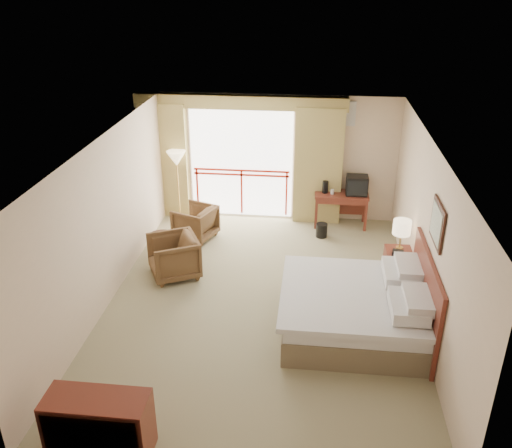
# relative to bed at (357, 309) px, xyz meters

# --- Properties ---
(floor) EXTENTS (7.00, 7.00, 0.00)m
(floor) POSITION_rel_bed_xyz_m (-1.50, 0.60, -0.38)
(floor) COLOR #837C58
(floor) RESTS_ON ground
(ceiling) EXTENTS (7.00, 7.00, 0.00)m
(ceiling) POSITION_rel_bed_xyz_m (-1.50, 0.60, 2.32)
(ceiling) COLOR white
(ceiling) RESTS_ON wall_back
(wall_back) EXTENTS (5.00, 0.00, 5.00)m
(wall_back) POSITION_rel_bed_xyz_m (-1.50, 4.10, 0.97)
(wall_back) COLOR beige
(wall_back) RESTS_ON ground
(wall_front) EXTENTS (5.00, 0.00, 5.00)m
(wall_front) POSITION_rel_bed_xyz_m (-1.50, -2.90, 0.97)
(wall_front) COLOR beige
(wall_front) RESTS_ON ground
(wall_left) EXTENTS (0.00, 7.00, 7.00)m
(wall_left) POSITION_rel_bed_xyz_m (-4.00, 0.60, 0.97)
(wall_left) COLOR beige
(wall_left) RESTS_ON ground
(wall_right) EXTENTS (0.00, 7.00, 7.00)m
(wall_right) POSITION_rel_bed_xyz_m (1.00, 0.60, 0.97)
(wall_right) COLOR beige
(wall_right) RESTS_ON ground
(balcony_door) EXTENTS (2.40, 0.00, 2.40)m
(balcony_door) POSITION_rel_bed_xyz_m (-2.30, 4.08, 0.82)
(balcony_door) COLOR white
(balcony_door) RESTS_ON wall_back
(balcony_railing) EXTENTS (2.09, 0.03, 1.02)m
(balcony_railing) POSITION_rel_bed_xyz_m (-2.30, 4.06, 0.44)
(balcony_railing) COLOR #B1210F
(balcony_railing) RESTS_ON wall_back
(curtain_left) EXTENTS (1.00, 0.26, 2.50)m
(curtain_left) POSITION_rel_bed_xyz_m (-3.95, 3.95, 0.87)
(curtain_left) COLOR olive
(curtain_left) RESTS_ON wall_back
(curtain_right) EXTENTS (1.00, 0.26, 2.50)m
(curtain_right) POSITION_rel_bed_xyz_m (-0.65, 3.95, 0.87)
(curtain_right) COLOR olive
(curtain_right) RESTS_ON wall_back
(valance) EXTENTS (4.40, 0.22, 0.28)m
(valance) POSITION_rel_bed_xyz_m (-2.30, 3.98, 2.17)
(valance) COLOR olive
(valance) RESTS_ON wall_back
(hvac_vent) EXTENTS (0.50, 0.04, 0.50)m
(hvac_vent) POSITION_rel_bed_xyz_m (-0.20, 4.07, 1.97)
(hvac_vent) COLOR silver
(hvac_vent) RESTS_ON wall_back
(bed) EXTENTS (2.13, 2.06, 0.97)m
(bed) POSITION_rel_bed_xyz_m (0.00, 0.00, 0.00)
(bed) COLOR brown
(bed) RESTS_ON floor
(headboard) EXTENTS (0.06, 2.10, 1.30)m
(headboard) POSITION_rel_bed_xyz_m (0.96, 0.00, 0.27)
(headboard) COLOR #58211A
(headboard) RESTS_ON wall_right
(framed_art) EXTENTS (0.04, 0.72, 0.60)m
(framed_art) POSITION_rel_bed_xyz_m (0.97, 0.00, 1.47)
(framed_art) COLOR black
(framed_art) RESTS_ON wall_right
(nightstand) EXTENTS (0.46, 0.54, 0.64)m
(nightstand) POSITION_rel_bed_xyz_m (0.78, 1.46, -0.06)
(nightstand) COLOR #58211A
(nightstand) RESTS_ON floor
(table_lamp) EXTENTS (0.30, 0.30, 0.54)m
(table_lamp) POSITION_rel_bed_xyz_m (0.78, 1.51, 0.68)
(table_lamp) COLOR tan
(table_lamp) RESTS_ON nightstand
(phone) EXTENTS (0.21, 0.17, 0.08)m
(phone) POSITION_rel_bed_xyz_m (0.73, 1.31, 0.30)
(phone) COLOR black
(phone) RESTS_ON nightstand
(desk) EXTENTS (1.12, 0.54, 0.73)m
(desk) POSITION_rel_bed_xyz_m (-0.13, 3.81, 0.19)
(desk) COLOR #58211A
(desk) RESTS_ON floor
(tv) EXTENTS (0.45, 0.35, 0.40)m
(tv) POSITION_rel_bed_xyz_m (0.17, 3.75, 0.55)
(tv) COLOR black
(tv) RESTS_ON desk
(coffee_maker) EXTENTS (0.12, 0.12, 0.26)m
(coffee_maker) POSITION_rel_bed_xyz_m (-0.48, 3.76, 0.48)
(coffee_maker) COLOR black
(coffee_maker) RESTS_ON desk
(cup) EXTENTS (0.09, 0.09, 0.10)m
(cup) POSITION_rel_bed_xyz_m (-0.33, 3.71, 0.40)
(cup) COLOR white
(cup) RESTS_ON desk
(wastebasket) EXTENTS (0.30, 0.30, 0.29)m
(wastebasket) POSITION_rel_bed_xyz_m (-0.52, 3.15, -0.23)
(wastebasket) COLOR black
(wastebasket) RESTS_ON floor
(armchair_far) EXTENTS (0.96, 0.95, 0.68)m
(armchair_far) POSITION_rel_bed_xyz_m (-3.08, 2.82, -0.38)
(armchair_far) COLOR #4D3520
(armchair_far) RESTS_ON floor
(armchair_near) EXTENTS (1.11, 1.10, 0.76)m
(armchair_near) POSITION_rel_bed_xyz_m (-3.14, 1.29, -0.38)
(armchair_near) COLOR #4D3520
(armchair_near) RESTS_ON floor
(side_table) EXTENTS (0.47, 0.47, 0.52)m
(side_table) POSITION_rel_bed_xyz_m (-3.50, 1.84, -0.02)
(side_table) COLOR black
(side_table) RESTS_ON floor
(book) EXTENTS (0.22, 0.25, 0.02)m
(book) POSITION_rel_bed_xyz_m (-3.50, 1.84, 0.15)
(book) COLOR white
(book) RESTS_ON side_table
(floor_lamp) EXTENTS (0.40, 0.40, 1.56)m
(floor_lamp) POSITION_rel_bed_xyz_m (-3.61, 3.67, 0.97)
(floor_lamp) COLOR tan
(floor_lamp) RESTS_ON floor
(dresser) EXTENTS (1.16, 0.49, 0.77)m
(dresser) POSITION_rel_bed_xyz_m (-3.00, -2.65, 0.01)
(dresser) COLOR #58211A
(dresser) RESTS_ON floor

